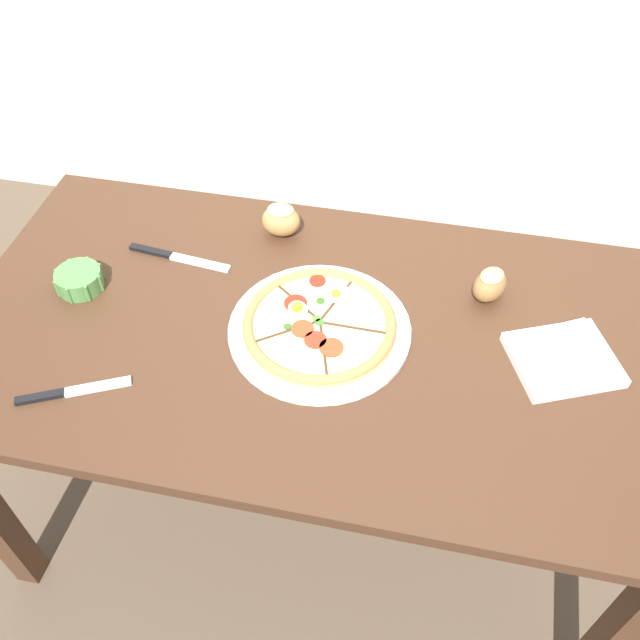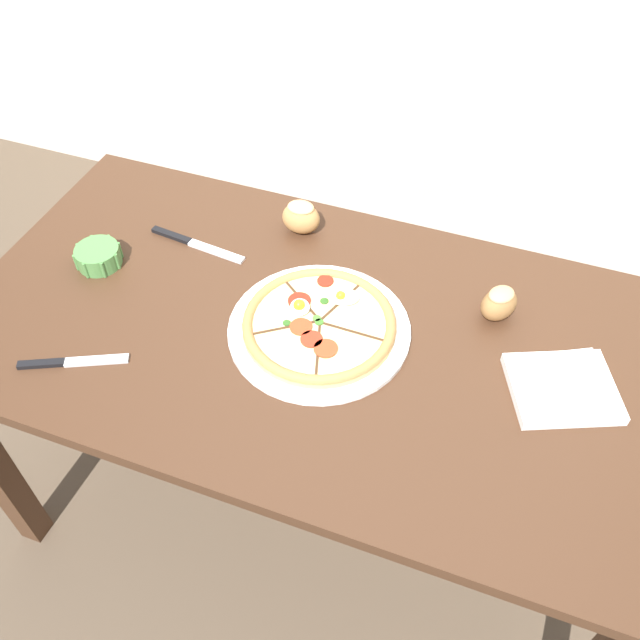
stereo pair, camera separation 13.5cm
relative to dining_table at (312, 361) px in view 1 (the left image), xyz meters
name	(u,v)px [view 1 (the left image)]	position (x,y,z in m)	size (l,w,h in m)	color
ground_plane	(314,501)	(0.00, 0.00, -0.64)	(12.00, 12.00, 0.00)	brown
dining_table	(312,361)	(0.00, 0.00, 0.00)	(1.47, 0.79, 0.73)	#422819
pizza	(320,324)	(0.02, 0.01, 0.12)	(0.37, 0.37, 0.05)	white
ramekin_bowl	(79,279)	(-0.51, 0.02, 0.12)	(0.10, 0.10, 0.04)	#4C8442
napkin_folded	(564,357)	(0.50, 0.02, 0.11)	(0.24, 0.23, 0.04)	white
bread_piece_near	(281,219)	(-0.13, 0.28, 0.14)	(0.09, 0.07, 0.08)	#B27F47
bread_piece_mid	(490,284)	(0.35, 0.17, 0.14)	(0.10, 0.10, 0.07)	olive
knife_main	(178,257)	(-0.34, 0.15, 0.10)	(0.24, 0.04, 0.01)	silver
knife_spare	(72,391)	(-0.41, -0.24, 0.10)	(0.20, 0.11, 0.01)	silver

